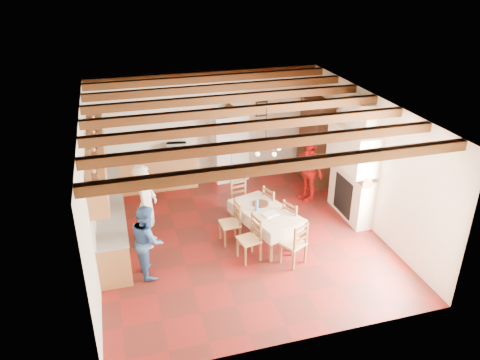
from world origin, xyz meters
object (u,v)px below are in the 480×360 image
refrigerator (228,146)px  chair_end_far (242,201)px  dining_table (264,214)px  person_woman_red (309,170)px  chair_right_far (274,205)px  person_man (146,205)px  person_woman_blue (148,240)px  microwave (177,149)px  chair_right_near (294,220)px  chair_end_near (294,243)px  chair_left_far (230,223)px  hutch (315,142)px  chair_left_near (249,239)px

refrigerator → chair_end_far: (-0.29, -2.34, -0.45)m
dining_table → person_woman_red: (1.66, 1.48, 0.17)m
chair_right_far → person_man: person_man is taller
refrigerator → chair_right_far: size_ratio=1.94×
person_man → person_woman_red: size_ratio=1.14×
person_woman_blue → microwave: 3.88m
chair_right_near → person_man: size_ratio=0.52×
chair_right_near → chair_end_far: bearing=11.9°
chair_end_far → person_woman_red: bearing=3.8°
chair_right_near → chair_end_near: bearing=131.7°
microwave → chair_left_far: bearing=-71.2°
hutch → chair_right_near: (-1.62, -2.62, -0.66)m
hutch → person_man: bearing=-157.3°
person_woman_red → microwave: size_ratio=3.16×
refrigerator → chair_right_far: bearing=-89.2°
chair_left_far → chair_end_far: size_ratio=1.00×
chair_end_far → person_woman_blue: person_woman_blue is taller
chair_end_near → refrigerator: bearing=-114.5°
chair_left_near → chair_right_near: 1.26m
refrigerator → person_man: 3.73m
chair_right_far → person_woman_red: person_woman_red is taller
chair_right_near → person_man: person_man is taller
chair_right_near → microwave: size_ratio=1.86×
chair_left_near → person_woman_red: size_ratio=0.59×
refrigerator → person_woman_red: refrigerator is taller
chair_right_far → microwave: (-1.80, 2.62, 0.56)m
hutch → chair_end_far: size_ratio=2.37×
chair_left_near → person_man: person_man is taller
chair_right_far → chair_end_far: (-0.65, 0.41, 0.00)m
chair_left_near → chair_right_near: same height
chair_end_far → person_man: 2.29m
dining_table → chair_right_far: bearing=53.1°
chair_end_near → person_woman_red: 2.83m
chair_left_near → chair_left_far: (-0.21, 0.71, 0.00)m
hutch → chair_left_near: 4.20m
chair_right_near → refrigerator: bearing=-15.9°
chair_right_near → chair_right_far: same height
dining_table → chair_left_near: size_ratio=1.91×
person_man → microwave: 2.86m
chair_end_near → person_man: (-2.73, 1.53, 0.45)m
chair_right_far → person_woman_blue: 3.16m
hutch → chair_right_far: hutch is taller
hutch → person_woman_red: (-0.60, -0.99, -0.32)m
chair_end_near → person_woman_blue: 2.88m
chair_left_far → chair_end_near: same height
chair_left_near → person_man: size_ratio=0.52×
hutch → person_woman_red: size_ratio=1.40×
person_woman_blue → chair_right_near: bearing=-89.8°
refrigerator → microwave: 1.44m
chair_end_far → microwave: bearing=106.5°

